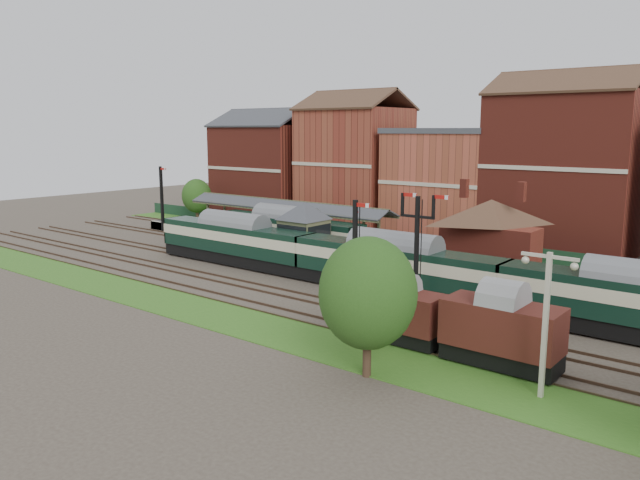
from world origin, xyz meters
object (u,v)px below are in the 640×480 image
Objects in this scene: semaphore_bracket at (417,245)px; platform_railcar at (287,231)px; signal_box at (304,233)px; dmu_train at (394,265)px; goods_van_a at (399,312)px.

semaphore_bracket reaches higher than platform_railcar.
signal_box is 0.11× the size of dmu_train.
semaphore_bracket reaches higher than goods_van_a.
goods_van_a is (5.94, -9.00, -0.47)m from dmu_train.
signal_box is 16.16m from semaphore_bracket.
platform_railcar is 3.26× the size of goods_van_a.
signal_box is at bearing -33.04° from platform_railcar.
dmu_train is (11.69, -3.25, -0.84)m from signal_box.
dmu_train is at bearing 123.43° from goods_van_a.
semaphore_bracket reaches higher than dmu_train.
platform_railcar is (-5.00, 3.25, -0.82)m from signal_box.
semaphore_bracket is at bearing -20.92° from signal_box.
semaphore_bracket is 4.76m from dmu_train.
signal_box reaches higher than goods_van_a.
signal_box is 6.02m from platform_railcar.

